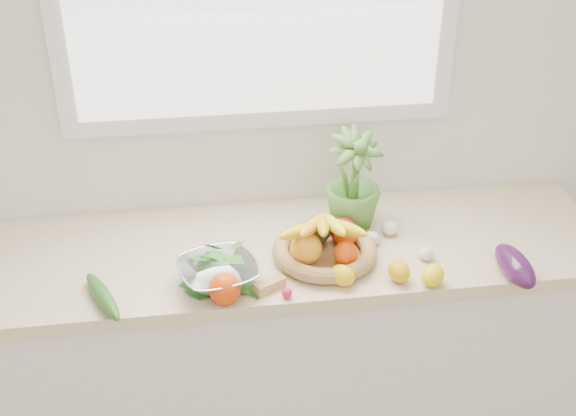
{
  "coord_description": "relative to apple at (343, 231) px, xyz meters",
  "views": [
    {
      "loc": [
        -0.23,
        -0.01,
        2.19
      ],
      "look_at": [
        0.05,
        1.93,
        1.05
      ],
      "focal_mm": 45.0,
      "sensor_mm": 36.0,
      "label": 1
    }
  ],
  "objects": [
    {
      "name": "back_wall",
      "position": [
        -0.23,
        0.32,
        0.41
      ],
      "size": [
        4.5,
        0.02,
        2.7
      ],
      "primitive_type": "cube",
      "color": "white",
      "rests_on": "ground"
    },
    {
      "name": "counter_cabinet",
      "position": [
        -0.23,
        0.02,
        -0.51
      ],
      "size": [
        2.2,
        0.58,
        0.86
      ],
      "primitive_type": "cube",
      "color": "silver",
      "rests_on": "ground"
    },
    {
      "name": "countertop",
      "position": [
        -0.23,
        0.02,
        -0.06
      ],
      "size": [
        2.24,
        0.62,
        0.04
      ],
      "primitive_type": "cube",
      "color": "beige",
      "rests_on": "counter_cabinet"
    },
    {
      "name": "orange_loose",
      "position": [
        -0.4,
        -0.26,
        0.0
      ],
      "size": [
        0.12,
        0.12,
        0.09
      ],
      "primitive_type": "sphere",
      "rotation": [
        0.0,
        0.0,
        -0.32
      ],
      "color": "#E33C07",
      "rests_on": "countertop"
    },
    {
      "name": "lemon_a",
      "position": [
        0.12,
        -0.23,
        -0.01
      ],
      "size": [
        0.08,
        0.09,
        0.06
      ],
      "primitive_type": "ellipsoid",
      "rotation": [
        0.0,
        0.0,
        0.24
      ],
      "color": "#DFA50C",
      "rests_on": "countertop"
    },
    {
      "name": "lemon_b",
      "position": [
        0.22,
        -0.26,
        -0.01
      ],
      "size": [
        0.1,
        0.11,
        0.07
      ],
      "primitive_type": "ellipsoid",
      "rotation": [
        0.0,
        0.0,
        -0.65
      ],
      "color": "yellow",
      "rests_on": "countertop"
    },
    {
      "name": "lemon_c",
      "position": [
        -0.05,
        -0.22,
        -0.01
      ],
      "size": [
        0.1,
        0.1,
        0.06
      ],
      "primitive_type": "ellipsoid",
      "rotation": [
        0.0,
        0.0,
        0.73
      ],
      "color": "yellow",
      "rests_on": "countertop"
    },
    {
      "name": "apple",
      "position": [
        0.0,
        0.0,
        0.0
      ],
      "size": [
        0.11,
        0.11,
        0.09
      ],
      "primitive_type": "sphere",
      "rotation": [
        0.0,
        0.0,
        0.36
      ],
      "color": "red",
      "rests_on": "countertop"
    },
    {
      "name": "ginger",
      "position": [
        -0.27,
        -0.22,
        -0.03
      ],
      "size": [
        0.1,
        0.08,
        0.03
      ],
      "primitive_type": "cube",
      "rotation": [
        0.0,
        0.0,
        0.51
      ],
      "color": "tan",
      "rests_on": "countertop"
    },
    {
      "name": "garlic_a",
      "position": [
        0.09,
        -0.02,
        -0.02
      ],
      "size": [
        0.07,
        0.07,
        0.05
      ],
      "primitive_type": "ellipsoid",
      "rotation": [
        0.0,
        0.0,
        -0.34
      ],
      "color": "silver",
      "rests_on": "countertop"
    },
    {
      "name": "garlic_b",
      "position": [
        0.17,
        0.03,
        -0.02
      ],
      "size": [
        0.07,
        0.07,
        0.05
      ],
      "primitive_type": "ellipsoid",
      "rotation": [
        0.0,
        0.0,
        0.29
      ],
      "color": "silver",
      "rests_on": "countertop"
    },
    {
      "name": "garlic_c",
      "position": [
        0.24,
        -0.13,
        -0.02
      ],
      "size": [
        0.06,
        0.06,
        0.04
      ],
      "primitive_type": "ellipsoid",
      "rotation": [
        0.0,
        0.0,
        -0.3
      ],
      "color": "silver",
      "rests_on": "countertop"
    },
    {
      "name": "eggplant",
      "position": [
        0.47,
        -0.26,
        -0.0
      ],
      "size": [
        0.09,
        0.22,
        0.09
      ],
      "primitive_type": "ellipsoid",
      "rotation": [
        0.0,
        0.0,
        0.06
      ],
      "color": "#350F3A",
      "rests_on": "countertop"
    },
    {
      "name": "cucumber",
      "position": [
        -0.75,
        -0.21,
        -0.02
      ],
      "size": [
        0.15,
        0.25,
        0.05
      ],
      "primitive_type": "ellipsoid",
      "rotation": [
        0.0,
        0.0,
        0.41
      ],
      "color": "#195117",
      "rests_on": "countertop"
    },
    {
      "name": "radish",
      "position": [
        -0.22,
        -0.26,
        -0.03
      ],
      "size": [
        0.03,
        0.03,
        0.03
      ],
      "primitive_type": "sphere",
      "rotation": [
        0.0,
        0.0,
        0.08
      ],
      "color": "red",
      "rests_on": "countertop"
    },
    {
      "name": "potted_herb",
      "position": [
        0.05,
        0.11,
        0.12
      ],
      "size": [
        0.25,
        0.25,
        0.34
      ],
      "primitive_type": "imported",
      "rotation": [
        0.0,
        0.0,
        0.39
      ],
      "color": "#4D8430",
      "rests_on": "countertop"
    },
    {
      "name": "fruit_basket",
      "position": [
        -0.08,
        -0.08,
        0.01
      ],
      "size": [
        0.38,
        0.38,
        0.18
      ],
      "color": "#A58049",
      "rests_on": "countertop"
    },
    {
      "name": "colander_with_spinach",
      "position": [
        -0.42,
        -0.18,
        0.02
      ],
      "size": [
        0.29,
        0.29,
        0.12
      ],
      "color": "white",
      "rests_on": "countertop"
    }
  ]
}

